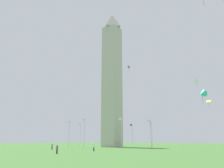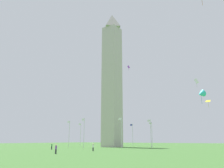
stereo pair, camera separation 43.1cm
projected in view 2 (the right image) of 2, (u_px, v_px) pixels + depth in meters
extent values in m
plane|color=#3D6B2D|center=(112.00, 147.00, 79.69)|extent=(260.00, 260.00, 0.00)
cube|color=#B7B2A8|center=(112.00, 84.00, 85.42)|extent=(5.84, 5.84, 46.75)
pyramid|color=#A5A097|center=(112.00, 22.00, 91.94)|extent=(5.84, 5.84, 6.37)
cylinder|color=silver|center=(80.00, 135.00, 89.19)|extent=(0.14, 0.14, 9.13)
cube|color=white|center=(80.00, 124.00, 90.50)|extent=(1.00, 0.03, 0.64)
cylinder|color=silver|center=(69.00, 134.00, 78.04)|extent=(0.14, 0.14, 9.13)
cube|color=white|center=(69.00, 122.00, 79.35)|extent=(1.00, 0.03, 0.64)
cylinder|color=silver|center=(84.00, 133.00, 68.52)|extent=(0.14, 0.14, 9.13)
cube|color=white|center=(83.00, 120.00, 69.83)|extent=(1.00, 0.03, 0.64)
cylinder|color=silver|center=(122.00, 133.00, 66.19)|extent=(0.14, 0.14, 9.13)
cube|color=white|center=(120.00, 119.00, 67.50)|extent=(1.00, 0.03, 0.64)
cylinder|color=silver|center=(151.00, 133.00, 72.42)|extent=(0.14, 0.14, 9.13)
cube|color=white|center=(149.00, 121.00, 73.73)|extent=(1.00, 0.03, 0.64)
cylinder|color=silver|center=(152.00, 134.00, 83.57)|extent=(0.14, 0.14, 9.13)
cube|color=white|center=(150.00, 123.00, 84.88)|extent=(1.00, 0.03, 0.64)
cylinder|color=silver|center=(133.00, 135.00, 93.09)|extent=(0.14, 0.14, 9.13)
cube|color=#1E2D99|center=(131.00, 125.00, 94.40)|extent=(1.00, 0.03, 0.64)
cylinder|color=silver|center=(105.00, 135.00, 95.42)|extent=(0.14, 0.14, 9.13)
cube|color=red|center=(104.00, 125.00, 96.73)|extent=(1.00, 0.03, 0.64)
cylinder|color=#2D2D38|center=(56.00, 152.00, 40.11)|extent=(0.29, 0.29, 0.80)
cylinder|color=purple|center=(56.00, 148.00, 40.28)|extent=(0.32, 0.32, 0.62)
sphere|color=tan|center=(56.00, 145.00, 40.39)|extent=(0.24, 0.24, 0.24)
cylinder|color=#2D2D38|center=(52.00, 148.00, 58.72)|extent=(0.29, 0.29, 0.80)
cylinder|color=#388C47|center=(52.00, 145.00, 58.89)|extent=(0.32, 0.32, 0.57)
sphere|color=beige|center=(52.00, 144.00, 58.99)|extent=(0.24, 0.24, 0.24)
cylinder|color=#2D2D38|center=(93.00, 149.00, 50.48)|extent=(0.29, 0.29, 0.80)
cylinder|color=white|center=(93.00, 146.00, 50.66)|extent=(0.32, 0.32, 0.64)
sphere|color=beige|center=(93.00, 144.00, 50.77)|extent=(0.24, 0.24, 0.24)
cube|color=white|center=(196.00, 81.00, 60.59)|extent=(1.18, 0.89, 1.32)
cylinder|color=#A7A7A7|center=(197.00, 85.00, 60.34)|extent=(0.04, 0.04, 1.54)
cube|color=yellow|center=(208.00, 101.00, 49.94)|extent=(1.04, 0.90, 0.56)
cylinder|color=#A4921C|center=(208.00, 105.00, 49.74)|extent=(0.04, 0.04, 1.23)
cone|color=#33C6D1|center=(201.00, 94.00, 37.34)|extent=(1.78, 1.86, 1.51)
cylinder|color=teal|center=(201.00, 100.00, 37.11)|extent=(0.04, 0.04, 1.45)
cylinder|color=#A75C15|center=(202.00, 2.00, 33.80)|extent=(0.04, 0.04, 1.24)
cube|color=purple|center=(129.00, 67.00, 74.74)|extent=(0.85, 0.61, 0.93)
cylinder|color=#67278E|center=(129.00, 69.00, 74.57)|extent=(0.04, 0.04, 1.09)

